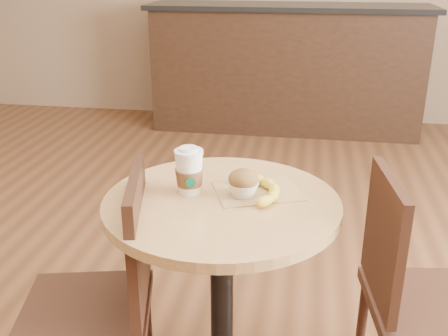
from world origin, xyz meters
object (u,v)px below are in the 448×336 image
object	(u,v)px
cafe_table	(222,268)
muffin	(243,183)
coffee_cup	(189,173)
banana	(256,189)
chair_right	(412,292)
chair_left	(105,298)

from	to	relation	value
cafe_table	muffin	size ratio (longest dim) A/B	8.40
coffee_cup	banana	distance (m)	0.20
cafe_table	muffin	bearing A→B (deg)	27.31
chair_right	banana	xyz separation A→B (m)	(-0.48, -0.03, 0.32)
banana	chair_left	bearing A→B (deg)	177.99
cafe_table	coffee_cup	bearing A→B (deg)	162.44
coffee_cup	banana	bearing A→B (deg)	-14.04
muffin	banana	xyz separation A→B (m)	(0.04, 0.01, -0.02)
chair_right	coffee_cup	size ratio (longest dim) A/B	5.91
cafe_table	coffee_cup	distance (m)	0.31
chair_right	coffee_cup	xyz separation A→B (m)	(-0.67, -0.04, 0.36)
coffee_cup	chair_right	bearing A→B (deg)	-14.07
chair_left	banana	bearing A→B (deg)	97.96
muffin	banana	distance (m)	0.05
chair_left	muffin	bearing A→B (deg)	98.07
cafe_table	chair_right	xyz separation A→B (m)	(0.57, 0.07, -0.07)
chair_left	banana	size ratio (longest dim) A/B	4.01
cafe_table	chair_left	world-z (taller)	chair_left
coffee_cup	muffin	size ratio (longest dim) A/B	1.56
coffee_cup	banana	world-z (taller)	coffee_cup
cafe_table	coffee_cup	size ratio (longest dim) A/B	5.38
cafe_table	muffin	distance (m)	0.28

